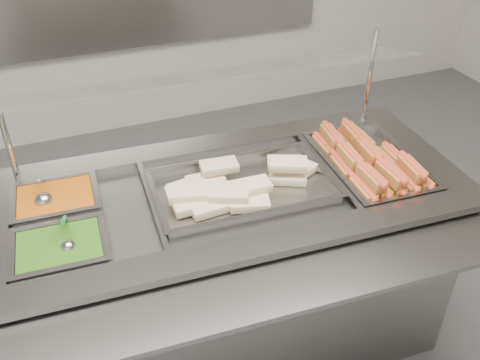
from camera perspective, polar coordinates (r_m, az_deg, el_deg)
name	(u,v)px	position (r m, az deg, el deg)	size (l,w,h in m)	color
steam_counter	(229,270)	(2.12, -1.16, -9.62)	(1.72, 0.83, 0.80)	slate
tray_rail	(275,287)	(1.57, 3.80, -11.28)	(1.62, 0.42, 0.05)	slate
sneeze_guard	(210,79)	(1.87, -3.25, 10.75)	(1.49, 0.34, 0.39)	silver
pan_hotdogs	(368,168)	(2.09, 13.48, 1.25)	(0.33, 0.51, 0.09)	gray
pan_wraps	(242,190)	(1.89, 0.26, -1.04)	(0.63, 0.39, 0.06)	gray
pan_beans	(57,205)	(1.94, -18.92, -2.58)	(0.28, 0.23, 0.09)	gray
pan_peas	(61,254)	(1.74, -18.53, -7.51)	(0.28, 0.23, 0.09)	gray
hotdogs_in_buns	(368,161)	(2.05, 13.51, 1.96)	(0.29, 0.47, 0.10)	#A35022
tortilla_wraps	(235,185)	(1.86, -0.51, -0.52)	(0.58, 0.31, 0.08)	beige
ladle	(44,200)	(1.91, -20.19, -1.98)	(0.06, 0.18, 0.12)	#ABABB0
serving_spoon	(68,242)	(1.71, -17.90, -6.34)	(0.05, 0.16, 0.12)	#ABABB0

